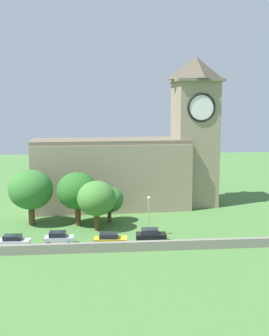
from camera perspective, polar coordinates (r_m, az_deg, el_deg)
The scene contains 12 objects.
ground_plane at distance 74.24m, azimuth -0.83°, elevation -6.56°, with size 200.00×200.00×0.00m, color #477538.
church at distance 80.49m, azimuth 0.13°, elevation 0.98°, with size 35.61×12.83×28.18m.
quay_barrier at distance 57.30m, azimuth 0.60°, elevation -10.41°, with size 49.43×0.70×1.28m, color gray.
car_white at distance 60.46m, azimuth -15.85°, elevation -9.45°, with size 4.29×2.25×1.81m.
car_silver at distance 60.50m, azimuth -10.10°, elevation -9.24°, with size 4.05×2.26×1.84m.
car_yellow at distance 59.06m, azimuth -3.30°, elevation -9.53°, with size 4.60×2.49×1.88m.
car_black at distance 60.86m, azimuth 2.19°, elevation -8.98°, with size 4.40×2.55×1.90m.
streetlamp_west_mid at distance 62.11m, azimuth 1.91°, elevation -5.56°, with size 0.44×0.44×6.10m.
tree_by_tower at distance 65.57m, azimuth -5.11°, elevation -4.08°, with size 5.98×5.98×7.73m.
tree_riverside_east at distance 68.40m, azimuth -7.65°, elevation -3.05°, with size 6.59×6.59×8.67m.
tree_churchyard at distance 70.07m, azimuth -13.72°, elevation -2.85°, with size 7.08×7.08×9.00m.
tree_riverside_west at distance 70.22m, azimuth -3.39°, elevation -4.25°, with size 4.69×4.69×5.93m.
Camera 1 is at (-5.71, -56.55, 18.97)m, focal length 45.53 mm.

